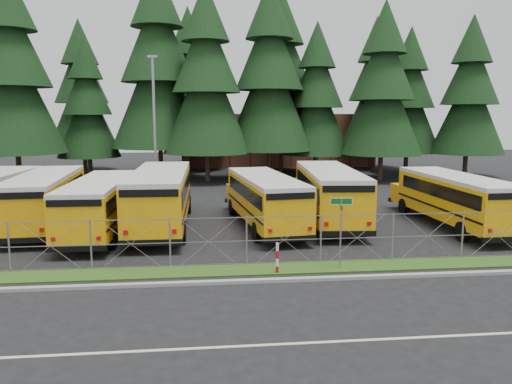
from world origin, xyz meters
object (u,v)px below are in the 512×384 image
bus_1 (47,201)px  bus_5 (264,201)px  bus_3 (161,199)px  bus_6 (328,195)px  light_standard (154,121)px  bus_east (452,201)px  striped_bollard (277,259)px  street_sign (341,218)px  bus_2 (101,207)px

bus_1 → bus_5: 11.50m
bus_5 → bus_1: bearing=167.8°
bus_1 → bus_3: bearing=-10.4°
bus_6 → light_standard: 15.34m
bus_5 → light_standard: light_standard is taller
bus_5 → bus_6: bearing=7.0°
bus_1 → bus_3: (6.05, -0.75, 0.11)m
bus_3 → bus_6: bus_3 is taller
bus_east → striped_bollard: bus_east is taller
street_sign → bus_2: bearing=145.9°
street_sign → striped_bollard: bearing=-172.3°
bus_5 → light_standard: size_ratio=1.05×
bus_6 → bus_3: bearing=-171.8°
bus_6 → striped_bollard: (-4.20, -8.94, -0.90)m
street_sign → bus_3: bearing=132.9°
bus_1 → striped_bollard: 14.28m
bus_5 → bus_6: bus_6 is taller
bus_6 → bus_east: bearing=-13.0°
bus_1 → bus_2: bearing=-32.6°
bus_1 → light_standard: (4.77, 10.39, 4.07)m
bus_1 → bus_2: 3.60m
striped_bollard → bus_3: bearing=120.6°
bus_3 → light_standard: 11.89m
bus_1 → striped_bollard: size_ratio=9.11×
bus_6 → street_sign: bearing=-96.7°
bus_6 → striped_bollard: 9.92m
bus_3 → bus_5: bearing=-2.8°
bus_1 → bus_6: bus_6 is taller
light_standard → striped_bollard: bearing=-72.3°
street_sign → striped_bollard: 2.91m
bus_6 → street_sign: (-1.69, -8.60, 0.53)m
bus_2 → bus_5: bearing=5.6°
bus_2 → street_sign: (10.35, -7.00, 0.65)m
bus_6 → street_sign: size_ratio=4.08×
bus_east → street_sign: bearing=-141.6°
bus_2 → street_sign: street_sign is taller
bus_1 → bus_2: bus_1 is taller
striped_bollard → light_standard: 21.03m
bus_5 → street_sign: size_ratio=3.77×
bus_2 → bus_1: bearing=151.7°
bus_5 → bus_6: (3.73, 0.92, 0.11)m
bus_2 → striped_bollard: 10.77m
bus_3 → bus_east: bus_3 is taller
bus_1 → bus_5: bus_1 is taller
bus_3 → street_sign: size_ratio=4.19×
bus_east → light_standard: bearing=141.6°
bus_6 → street_sign: bus_6 is taller
bus_6 → light_standard: (-10.41, 10.54, 4.00)m
bus_6 → light_standard: bearing=139.1°
bus_east → light_standard: (-16.66, 12.51, 4.10)m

